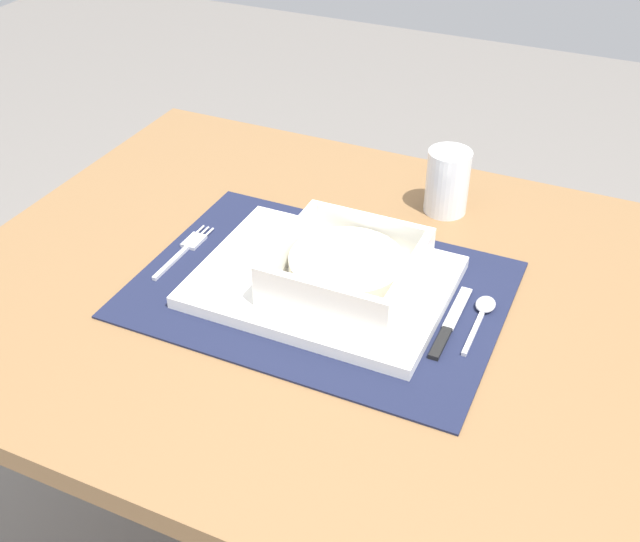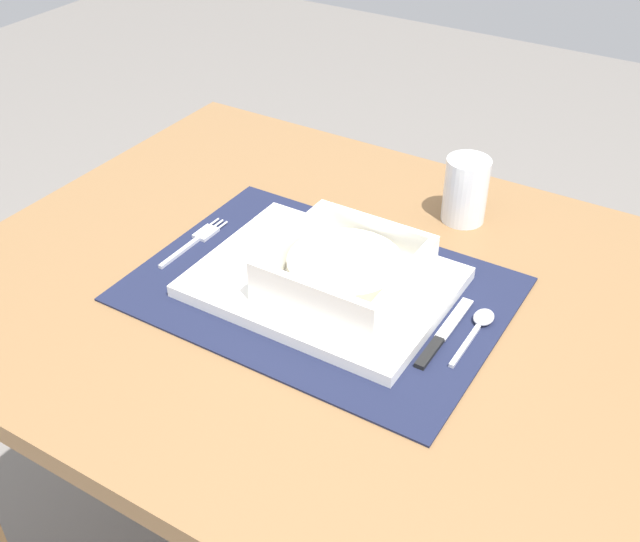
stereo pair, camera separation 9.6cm
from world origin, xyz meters
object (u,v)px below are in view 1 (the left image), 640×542
at_px(porridge_bowl, 346,270).
at_px(drinking_glass, 447,185).
at_px(fork, 187,248).
at_px(spoon, 483,310).
at_px(dining_table, 312,340).
at_px(butter_knife, 449,326).

bearing_deg(porridge_bowl, drinking_glass, 78.39).
distance_m(porridge_bowl, fork, 0.24).
height_order(fork, drinking_glass, drinking_glass).
relative_size(porridge_bowl, spoon, 1.51).
xyz_separation_m(dining_table, fork, (-0.18, -0.01, 0.11)).
bearing_deg(porridge_bowl, fork, 178.85).
height_order(dining_table, porridge_bowl, porridge_bowl).
bearing_deg(porridge_bowl, butter_knife, -3.91).
relative_size(dining_table, spoon, 8.20).
bearing_deg(drinking_glass, spoon, -62.31).
distance_m(spoon, drinking_glass, 0.25).
xyz_separation_m(butter_knife, drinking_glass, (-0.08, 0.26, 0.04)).
relative_size(spoon, drinking_glass, 1.18).
height_order(spoon, drinking_glass, drinking_glass).
height_order(spoon, butter_knife, spoon).
xyz_separation_m(dining_table, butter_knife, (0.19, -0.02, 0.11)).
bearing_deg(fork, dining_table, 1.81).
distance_m(fork, spoon, 0.40).
distance_m(spoon, butter_knife, 0.05).
relative_size(dining_table, fork, 6.82).
bearing_deg(drinking_glass, dining_table, -113.47).
relative_size(porridge_bowl, drinking_glass, 1.77).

